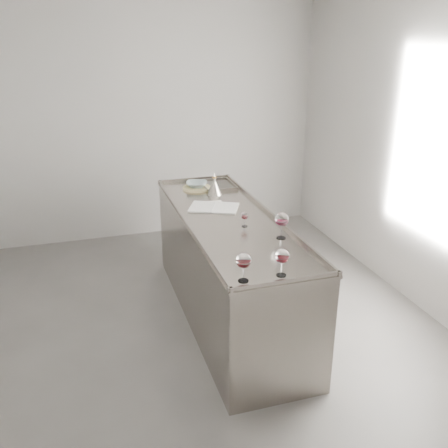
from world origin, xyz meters
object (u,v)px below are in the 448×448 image
object	(u,v)px
ceramic_bowl	(197,184)
wine_funnel	(214,188)
notebook	(214,207)
counter	(229,269)
wine_glass_right	(282,220)
wine_glass_small	(245,216)
wine_glass_left	(244,261)
wine_glass_middle	(282,257)

from	to	relation	value
ceramic_bowl	wine_funnel	xyz separation A→B (m)	(0.12, -0.22, 0.02)
notebook	counter	bearing A→B (deg)	-55.92
wine_glass_right	wine_funnel	xyz separation A→B (m)	(-0.18, 1.18, -0.08)
notebook	wine_funnel	xyz separation A→B (m)	(0.11, 0.38, 0.06)
wine_glass_small	wine_funnel	bearing A→B (deg)	89.91
wine_glass_left	notebook	world-z (taller)	wine_glass_left
counter	wine_glass_small	distance (m)	0.60
wine_glass_left	wine_glass_small	xyz separation A→B (m)	(0.32, 0.88, -0.05)
wine_glass_left	wine_glass_small	size ratio (longest dim) A/B	1.55
wine_glass_left	ceramic_bowl	world-z (taller)	wine_glass_left
wine_glass_left	counter	bearing A→B (deg)	77.08
notebook	wine_glass_small	bearing A→B (deg)	-51.80
notebook	ceramic_bowl	bearing A→B (deg)	115.78
wine_funnel	wine_glass_middle	bearing A→B (deg)	-91.91
wine_glass_middle	wine_glass_right	xyz separation A→B (m)	(0.24, 0.57, 0.01)
wine_glass_small	ceramic_bowl	size ratio (longest dim) A/B	0.59
notebook	ceramic_bowl	distance (m)	0.60
counter	wine_funnel	size ratio (longest dim) A/B	11.06
wine_glass_left	wine_funnel	bearing A→B (deg)	79.74
wine_glass_small	ceramic_bowl	world-z (taller)	wine_glass_small
wine_glass_right	ceramic_bowl	size ratio (longest dim) A/B	0.98
counter	wine_glass_right	xyz separation A→B (m)	(0.25, -0.51, 0.61)
wine_glass_small	counter	bearing A→B (deg)	108.57
wine_glass_right	notebook	world-z (taller)	wine_glass_right
wine_glass_small	wine_glass_left	bearing A→B (deg)	-109.82
wine_glass_left	wine_funnel	world-z (taller)	wine_funnel
wine_funnel	counter	bearing A→B (deg)	-95.90
wine_glass_middle	wine_funnel	bearing A→B (deg)	88.09
counter	wine_glass_middle	world-z (taller)	wine_glass_middle
wine_glass_left	notebook	bearing A→B (deg)	81.61
wine_glass_small	wine_glass_middle	bearing A→B (deg)	-93.73
wine_glass_middle	wine_glass_left	bearing A→B (deg)	-180.00
wine_funnel	wine_glass_right	bearing A→B (deg)	-81.15
wine_glass_middle	counter	bearing A→B (deg)	90.59
wine_glass_right	ceramic_bowl	xyz separation A→B (m)	(-0.30, 1.40, -0.10)
wine_glass_small	wine_funnel	distance (m)	0.88
wine_glass_left	ceramic_bowl	xyz separation A→B (m)	(0.20, 1.97, -0.09)
counter	notebook	size ratio (longest dim) A/B	4.81
wine_glass_right	wine_funnel	bearing A→B (deg)	98.85
wine_glass_middle	ceramic_bowl	xyz separation A→B (m)	(-0.06, 1.97, -0.09)
wine_glass_middle	wine_funnel	size ratio (longest dim) A/B	0.85
wine_glass_left	wine_funnel	size ratio (longest dim) A/B	0.88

